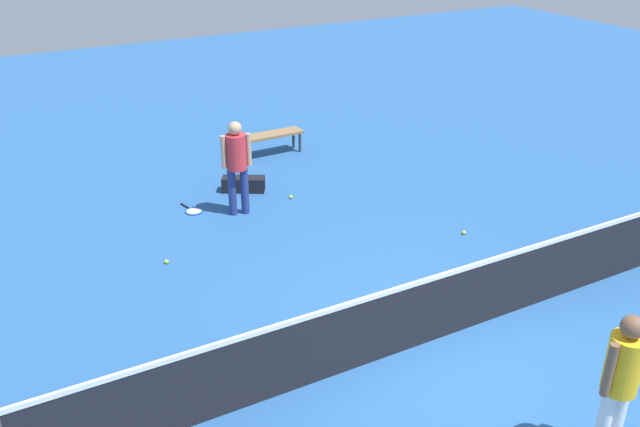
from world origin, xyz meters
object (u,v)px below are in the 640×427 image
tennis_ball_midcourt (291,197)px  equipment_bag (245,184)px  tennis_ball_near_player (464,233)px  player_far_side (621,377)px  player_near_side (237,160)px  tennis_racket_near_player (193,211)px  tennis_ball_by_net (167,262)px  courtside_bench (269,137)px

tennis_ball_midcourt → equipment_bag: 0.95m
tennis_ball_near_player → player_far_side: bearing=67.0°
player_far_side → tennis_ball_near_player: size_ratio=25.76×
player_near_side → tennis_ball_near_player: player_near_side is taller
tennis_racket_near_player → tennis_ball_near_player: 4.76m
tennis_ball_by_net → tennis_ball_midcourt: (-2.76, -1.26, 0.00)m
player_near_side → equipment_bag: size_ratio=2.04×
tennis_ball_midcourt → tennis_racket_near_player: bearing=-10.9°
player_far_side → tennis_ball_near_player: 5.02m
tennis_ball_midcourt → player_far_side: bearing=89.7°
tennis_ball_by_net → courtside_bench: courtside_bench is taller
tennis_racket_near_player → equipment_bag: bearing=-161.9°
player_far_side → tennis_ball_near_player: (-1.92, -4.53, -0.98)m
player_near_side → tennis_ball_near_player: (-2.97, 2.55, -0.98)m
tennis_racket_near_player → equipment_bag: size_ratio=0.73×
tennis_racket_near_player → courtside_bench: courtside_bench is taller
equipment_bag → player_far_side: bearing=94.1°
player_far_side → equipment_bag: bearing=-85.9°
player_far_side → tennis_ball_by_net: size_ratio=25.76×
tennis_ball_near_player → equipment_bag: 4.23m
player_far_side → tennis_ball_by_net: bearing=-65.4°
player_far_side → tennis_ball_near_player: player_far_side is taller
equipment_bag → tennis_racket_near_player: bearing=18.1°
tennis_racket_near_player → courtside_bench: bearing=-141.2°
tennis_racket_near_player → player_near_side: bearing=145.7°
courtside_bench → tennis_racket_near_player: bearing=38.8°
player_near_side → tennis_racket_near_player: (0.70, -0.48, -1.00)m
player_far_side → tennis_racket_near_player: player_far_side is taller
tennis_racket_near_player → tennis_ball_by_net: 1.87m
tennis_ball_near_player → equipment_bag: equipment_bag is taller
courtside_bench → equipment_bag: 1.97m
tennis_racket_near_player → courtside_bench: size_ratio=0.40×
tennis_ball_near_player → player_near_side: bearing=-40.6°
tennis_racket_near_player → tennis_ball_near_player: tennis_ball_near_player is taller
player_far_side → tennis_ball_midcourt: 7.28m
tennis_ball_near_player → tennis_ball_by_net: 4.87m
tennis_ball_near_player → equipment_bag: size_ratio=0.08×
tennis_ball_midcourt → courtside_bench: size_ratio=0.04×
player_near_side → tennis_ball_midcourt: player_near_side is taller
tennis_ball_by_net → courtside_bench: (-3.37, -3.52, 0.38)m
tennis_ball_by_net → tennis_ball_near_player: bearing=163.0°
tennis_ball_near_player → equipment_bag: (2.49, -3.41, 0.11)m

